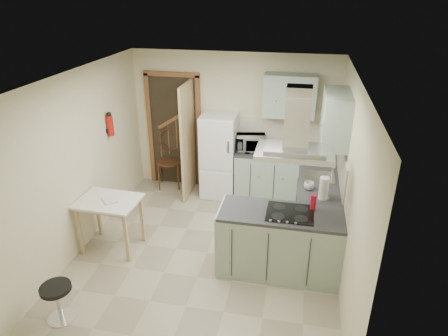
% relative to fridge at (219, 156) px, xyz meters
% --- Properties ---
extents(floor, '(4.20, 4.20, 0.00)m').
position_rel_fridge_xyz_m(floor, '(0.20, -1.80, -0.75)').
color(floor, tan).
rests_on(floor, ground).
extents(ceiling, '(4.20, 4.20, 0.00)m').
position_rel_fridge_xyz_m(ceiling, '(0.20, -1.80, 1.75)').
color(ceiling, silver).
rests_on(ceiling, back_wall).
extents(back_wall, '(3.60, 0.00, 3.60)m').
position_rel_fridge_xyz_m(back_wall, '(0.20, 0.30, 0.50)').
color(back_wall, beige).
rests_on(back_wall, floor).
extents(left_wall, '(0.00, 4.20, 4.20)m').
position_rel_fridge_xyz_m(left_wall, '(-1.60, -1.80, 0.50)').
color(left_wall, beige).
rests_on(left_wall, floor).
extents(right_wall, '(0.00, 4.20, 4.20)m').
position_rel_fridge_xyz_m(right_wall, '(2.00, -1.80, 0.50)').
color(right_wall, beige).
rests_on(right_wall, floor).
extents(doorway, '(1.10, 0.12, 2.10)m').
position_rel_fridge_xyz_m(doorway, '(-0.90, 0.27, 0.30)').
color(doorway, brown).
rests_on(doorway, floor).
extents(fridge, '(0.60, 0.60, 1.50)m').
position_rel_fridge_xyz_m(fridge, '(0.00, 0.00, 0.00)').
color(fridge, white).
rests_on(fridge, floor).
extents(counter_back, '(1.08, 0.60, 0.90)m').
position_rel_fridge_xyz_m(counter_back, '(0.86, 0.00, -0.30)').
color(counter_back, '#9EB2A0').
rests_on(counter_back, floor).
extents(counter_right, '(0.60, 1.95, 0.90)m').
position_rel_fridge_xyz_m(counter_right, '(1.70, -0.68, -0.30)').
color(counter_right, '#9EB2A0').
rests_on(counter_right, floor).
extents(splashback, '(1.68, 0.02, 0.50)m').
position_rel_fridge_xyz_m(splashback, '(1.16, 0.29, 0.40)').
color(splashback, beige).
rests_on(splashback, counter_back).
extents(wall_cabinet_back, '(0.85, 0.35, 0.70)m').
position_rel_fridge_xyz_m(wall_cabinet_back, '(1.15, 0.12, 1.10)').
color(wall_cabinet_back, '#9EB2A0').
rests_on(wall_cabinet_back, back_wall).
extents(wall_cabinet_right, '(0.35, 0.90, 0.70)m').
position_rel_fridge_xyz_m(wall_cabinet_right, '(1.82, -0.95, 1.10)').
color(wall_cabinet_right, '#9EB2A0').
rests_on(wall_cabinet_right, right_wall).
extents(peninsula, '(1.55, 0.65, 0.90)m').
position_rel_fridge_xyz_m(peninsula, '(1.22, -1.98, -0.30)').
color(peninsula, '#9EB2A0').
rests_on(peninsula, floor).
extents(hob, '(0.58, 0.50, 0.01)m').
position_rel_fridge_xyz_m(hob, '(1.32, -1.98, 0.16)').
color(hob, black).
rests_on(hob, peninsula).
extents(extractor_hood, '(0.90, 0.55, 0.10)m').
position_rel_fridge_xyz_m(extractor_hood, '(1.32, -1.98, 0.97)').
color(extractor_hood, silver).
rests_on(extractor_hood, ceiling).
extents(sink, '(0.45, 0.40, 0.01)m').
position_rel_fridge_xyz_m(sink, '(1.70, -0.85, 0.16)').
color(sink, silver).
rests_on(sink, counter_right).
extents(fire_extinguisher, '(0.10, 0.10, 0.32)m').
position_rel_fridge_xyz_m(fire_extinguisher, '(-1.54, -0.90, 0.75)').
color(fire_extinguisher, '#B2140F').
rests_on(fire_extinguisher, left_wall).
extents(drop_leaf_table, '(0.86, 0.66, 0.78)m').
position_rel_fridge_xyz_m(drop_leaf_table, '(-1.16, -1.93, -0.36)').
color(drop_leaf_table, tan).
rests_on(drop_leaf_table, floor).
extents(bentwood_chair, '(0.54, 0.54, 1.00)m').
position_rel_fridge_xyz_m(bentwood_chair, '(-0.99, 0.10, -0.25)').
color(bentwood_chair, '#452217').
rests_on(bentwood_chair, floor).
extents(stool, '(0.43, 0.43, 0.46)m').
position_rel_fridge_xyz_m(stool, '(-1.15, -3.33, -0.52)').
color(stool, black).
rests_on(stool, floor).
extents(microwave, '(0.55, 0.42, 0.27)m').
position_rel_fridge_xyz_m(microwave, '(0.56, -0.02, 0.29)').
color(microwave, black).
rests_on(microwave, counter_back).
extents(kettle, '(0.22, 0.22, 0.25)m').
position_rel_fridge_xyz_m(kettle, '(1.24, -0.03, 0.28)').
color(kettle, white).
rests_on(kettle, counter_back).
extents(cereal_box, '(0.10, 0.18, 0.26)m').
position_rel_fridge_xyz_m(cereal_box, '(1.17, 0.06, 0.28)').
color(cereal_box, orange).
rests_on(cereal_box, counter_back).
extents(soap_bottle, '(0.11, 0.12, 0.22)m').
position_rel_fridge_xyz_m(soap_bottle, '(1.86, -0.29, 0.26)').
color(soap_bottle, '#ABADB7').
rests_on(soap_bottle, counter_right).
extents(paper_towel, '(0.16, 0.16, 0.31)m').
position_rel_fridge_xyz_m(paper_towel, '(1.74, -1.50, 0.31)').
color(paper_towel, silver).
rests_on(paper_towel, counter_right).
extents(cup, '(0.16, 0.16, 0.11)m').
position_rel_fridge_xyz_m(cup, '(1.55, -1.28, 0.20)').
color(cup, silver).
rests_on(cup, counter_right).
extents(red_bottle, '(0.08, 0.08, 0.20)m').
position_rel_fridge_xyz_m(red_bottle, '(1.60, -1.83, 0.25)').
color(red_bottle, '#B30F25').
rests_on(red_bottle, peninsula).
extents(book, '(0.30, 0.30, 0.11)m').
position_rel_fridge_xyz_m(book, '(-1.20, -1.99, 0.09)').
color(book, '#993933').
rests_on(book, drop_leaf_table).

